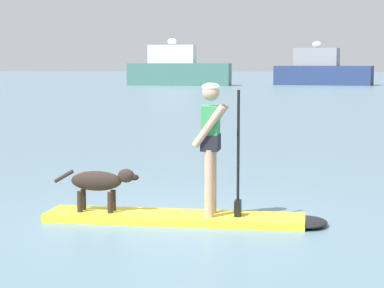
# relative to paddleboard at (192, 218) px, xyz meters

# --- Properties ---
(ground_plane) EXTENTS (400.00, 400.00, 0.00)m
(ground_plane) POSITION_rel_paddleboard_xyz_m (-0.23, -0.02, -0.05)
(ground_plane) COLOR slate
(paddleboard) EXTENTS (3.66, 0.95, 0.10)m
(paddleboard) POSITION_rel_paddleboard_xyz_m (0.00, 0.00, 0.00)
(paddleboard) COLOR yellow
(paddleboard) RESTS_ON ground_plane
(person_paddler) EXTENTS (0.62, 0.50, 1.69)m
(person_paddler) POSITION_rel_paddleboard_xyz_m (0.26, 0.02, 1.03)
(person_paddler) COLOR tan
(person_paddler) RESTS_ON paddleboard
(dog) EXTENTS (1.15, 0.27, 0.57)m
(dog) POSITION_rel_paddleboard_xyz_m (-1.21, -0.09, 0.44)
(dog) COLOR #2D231E
(dog) RESTS_ON paddleboard
(moored_boat_starboard) EXTENTS (10.00, 3.61, 4.53)m
(moored_boat_starboard) POSITION_rel_paddleboard_xyz_m (-15.43, 59.55, 1.45)
(moored_boat_starboard) COLOR #3F7266
(moored_boat_starboard) RESTS_ON ground_plane
(moored_boat_center) EXTENTS (9.68, 4.16, 4.28)m
(moored_boat_center) POSITION_rel_paddleboard_xyz_m (-1.96, 64.23, 1.34)
(moored_boat_center) COLOR navy
(moored_boat_center) RESTS_ON ground_plane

